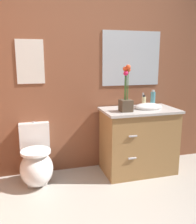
{
  "coord_description": "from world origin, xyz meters",
  "views": [
    {
      "loc": [
        -0.77,
        -1.53,
        1.45
      ],
      "look_at": [
        0.0,
        1.19,
        0.84
      ],
      "focal_mm": 39.53,
      "sensor_mm": 36.0,
      "label": 1
    }
  ],
  "objects_px": {
    "toilet": "(36,163)",
    "lotion_bottle": "(153,99)",
    "wall_poster": "(30,62)",
    "wall_mirror": "(132,59)",
    "soap_bottle": "(144,102)",
    "vanity_cabinet": "(139,140)",
    "flower_vase": "(126,97)"
  },
  "relations": [
    {
      "from": "lotion_bottle",
      "to": "wall_poster",
      "type": "height_order",
      "value": "wall_poster"
    },
    {
      "from": "soap_bottle",
      "to": "wall_poster",
      "type": "relative_size",
      "value": 0.31
    },
    {
      "from": "wall_poster",
      "to": "wall_mirror",
      "type": "relative_size",
      "value": 0.64
    },
    {
      "from": "toilet",
      "to": "lotion_bottle",
      "type": "relative_size",
      "value": 3.2
    },
    {
      "from": "wall_poster",
      "to": "wall_mirror",
      "type": "xyz_separation_m",
      "value": [
        1.29,
        0.0,
        0.04
      ]
    },
    {
      "from": "toilet",
      "to": "wall_mirror",
      "type": "bearing_deg",
      "value": 11.73
    },
    {
      "from": "toilet",
      "to": "lotion_bottle",
      "type": "height_order",
      "value": "lotion_bottle"
    },
    {
      "from": "lotion_bottle",
      "to": "wall_mirror",
      "type": "height_order",
      "value": "wall_mirror"
    },
    {
      "from": "vanity_cabinet",
      "to": "wall_poster",
      "type": "height_order",
      "value": "wall_poster"
    },
    {
      "from": "toilet",
      "to": "soap_bottle",
      "type": "distance_m",
      "value": 1.55
    },
    {
      "from": "toilet",
      "to": "vanity_cabinet",
      "type": "relative_size",
      "value": 0.68
    },
    {
      "from": "toilet",
      "to": "vanity_cabinet",
      "type": "distance_m",
      "value": 1.3
    },
    {
      "from": "vanity_cabinet",
      "to": "lotion_bottle",
      "type": "bearing_deg",
      "value": 27.33
    },
    {
      "from": "vanity_cabinet",
      "to": "wall_mirror",
      "type": "distance_m",
      "value": 1.06
    },
    {
      "from": "soap_bottle",
      "to": "lotion_bottle",
      "type": "distance_m",
      "value": 0.14
    },
    {
      "from": "vanity_cabinet",
      "to": "flower_vase",
      "type": "relative_size",
      "value": 1.83
    },
    {
      "from": "lotion_bottle",
      "to": "vanity_cabinet",
      "type": "bearing_deg",
      "value": -152.67
    },
    {
      "from": "toilet",
      "to": "lotion_bottle",
      "type": "bearing_deg",
      "value": 3.73
    },
    {
      "from": "soap_bottle",
      "to": "lotion_bottle",
      "type": "height_order",
      "value": "lotion_bottle"
    },
    {
      "from": "soap_bottle",
      "to": "wall_mirror",
      "type": "height_order",
      "value": "wall_mirror"
    },
    {
      "from": "vanity_cabinet",
      "to": "wall_poster",
      "type": "relative_size",
      "value": 1.96
    },
    {
      "from": "toilet",
      "to": "flower_vase",
      "type": "xyz_separation_m",
      "value": [
        1.07,
        -0.11,
        0.76
      ]
    },
    {
      "from": "flower_vase",
      "to": "lotion_bottle",
      "type": "distance_m",
      "value": 0.52
    },
    {
      "from": "toilet",
      "to": "wall_poster",
      "type": "relative_size",
      "value": 1.34
    },
    {
      "from": "vanity_cabinet",
      "to": "soap_bottle",
      "type": "height_order",
      "value": "vanity_cabinet"
    },
    {
      "from": "vanity_cabinet",
      "to": "flower_vase",
      "type": "bearing_deg",
      "value": -159.28
    },
    {
      "from": "toilet",
      "to": "wall_poster",
      "type": "bearing_deg",
      "value": 90.0
    },
    {
      "from": "soap_bottle",
      "to": "wall_poster",
      "type": "height_order",
      "value": "wall_poster"
    },
    {
      "from": "toilet",
      "to": "soap_bottle",
      "type": "relative_size",
      "value": 4.39
    },
    {
      "from": "wall_poster",
      "to": "flower_vase",
      "type": "bearing_deg",
      "value": -19.5
    },
    {
      "from": "toilet",
      "to": "flower_vase",
      "type": "distance_m",
      "value": 1.32
    },
    {
      "from": "lotion_bottle",
      "to": "wall_poster",
      "type": "distance_m",
      "value": 1.62
    }
  ]
}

